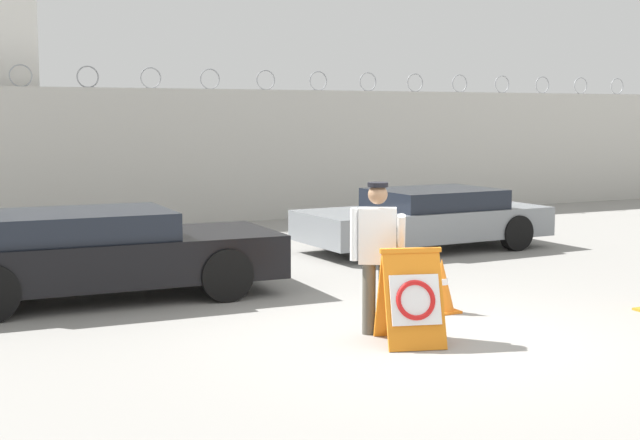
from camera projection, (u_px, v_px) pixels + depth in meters
name	position (u px, v px, depth m)	size (l,w,h in m)	color
ground_plane	(434.00, 339.00, 9.80)	(90.00, 90.00, 0.00)	gray
perimeter_wall	(152.00, 157.00, 19.54)	(36.00, 0.30, 3.47)	beige
barricade_sign	(411.00, 297.00, 9.51)	(0.81, 0.87, 1.04)	orange
security_guard	(377.00, 251.00, 9.90)	(0.57, 0.58, 1.71)	#514C42
traffic_cone_near	(441.00, 286.00, 11.08)	(0.38, 0.38, 0.68)	orange
parked_car_front_coupe	(97.00, 253.00, 11.84)	(4.79, 2.06, 1.19)	black
parked_car_rear_sedan	(426.00, 218.00, 16.20)	(4.62, 2.11, 1.10)	black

